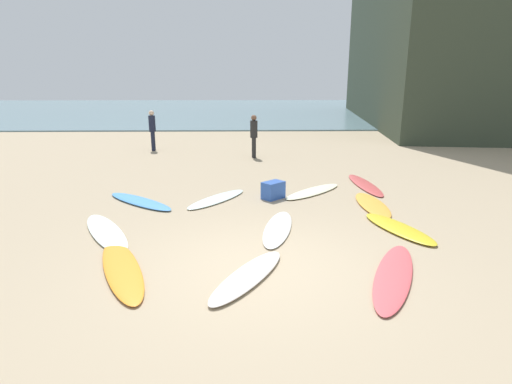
% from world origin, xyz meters
% --- Properties ---
extents(ground_plane, '(120.00, 120.00, 0.00)m').
position_xyz_m(ground_plane, '(0.00, 0.00, 0.00)').
color(ground_plane, tan).
extents(ocean_water, '(120.00, 40.00, 0.08)m').
position_xyz_m(ocean_water, '(0.00, 38.36, 0.04)').
color(ocean_water, slate).
rests_on(ocean_water, ground_plane).
extents(surfboard_0, '(1.53, 2.49, 0.06)m').
position_xyz_m(surfboard_0, '(2.07, -0.38, 0.03)').
color(surfboard_0, '#DF5257').
rests_on(surfboard_0, ground_plane).
extents(surfboard_1, '(0.94, 2.23, 0.06)m').
position_xyz_m(surfboard_1, '(0.46, 1.72, 0.03)').
color(surfboard_1, white).
rests_on(surfboard_1, ground_plane).
extents(surfboard_2, '(1.50, 2.49, 0.07)m').
position_xyz_m(surfboard_2, '(-2.14, -0.06, 0.04)').
color(surfboard_2, orange).
rests_on(surfboard_2, ground_plane).
extents(surfboard_3, '(1.67, 2.06, 0.06)m').
position_xyz_m(surfboard_3, '(-0.91, 3.86, 0.03)').
color(surfboard_3, white).
rests_on(surfboard_3, ground_plane).
extents(surfboard_4, '(1.21, 2.06, 0.09)m').
position_xyz_m(surfboard_4, '(2.87, 1.63, 0.04)').
color(surfboard_4, yellow).
rests_on(surfboard_4, ground_plane).
extents(surfboard_5, '(2.10, 1.93, 0.08)m').
position_xyz_m(surfboard_5, '(-2.79, 3.66, 0.04)').
color(surfboard_5, '#4990DC').
rests_on(surfboard_5, ground_plane).
extents(surfboard_6, '(1.96, 1.97, 0.07)m').
position_xyz_m(surfboard_6, '(1.62, 4.52, 0.03)').
color(surfboard_6, '#EAE9C1').
rests_on(surfboard_6, ground_plane).
extents(surfboard_7, '(1.42, 2.01, 0.09)m').
position_xyz_m(surfboard_7, '(-0.15, -0.37, 0.04)').
color(surfboard_7, silver).
rests_on(surfboard_7, ground_plane).
extents(surfboard_8, '(0.63, 2.61, 0.06)m').
position_xyz_m(surfboard_8, '(3.21, 5.22, 0.03)').
color(surfboard_8, '#D85150').
rests_on(surfboard_8, ground_plane).
extents(surfboard_9, '(1.72, 2.38, 0.07)m').
position_xyz_m(surfboard_9, '(-2.92, 1.58, 0.04)').
color(surfboard_9, white).
rests_on(surfboard_9, ground_plane).
extents(surfboard_10, '(0.61, 2.10, 0.07)m').
position_xyz_m(surfboard_10, '(2.83, 3.26, 0.04)').
color(surfboard_10, gold).
rests_on(surfboard_10, ground_plane).
extents(beachgoer_near, '(0.31, 0.34, 1.64)m').
position_xyz_m(beachgoer_near, '(0.12, 9.73, 0.91)').
color(beachgoer_near, black).
rests_on(beachgoer_near, ground_plane).
extents(beachgoer_mid, '(0.29, 0.34, 1.70)m').
position_xyz_m(beachgoer_mid, '(-4.16, 11.53, 0.95)').
color(beachgoer_mid, '#191E33').
rests_on(beachgoer_mid, ground_plane).
extents(beach_cooler, '(0.64, 0.63, 0.44)m').
position_xyz_m(beach_cooler, '(0.51, 3.97, 0.22)').
color(beach_cooler, '#2D56B2').
rests_on(beach_cooler, ground_plane).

